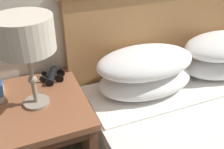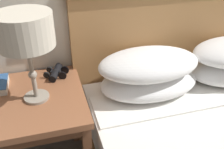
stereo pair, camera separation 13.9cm
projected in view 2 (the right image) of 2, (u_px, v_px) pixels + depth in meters
name	position (u px, v px, depth m)	size (l,w,h in m)	color
nightstand	(31.00, 110.00, 1.42)	(0.58, 0.58, 0.61)	brown
table_lamp	(25.00, 32.00, 1.19)	(0.27, 0.27, 0.46)	gray
binoculars_pair	(56.00, 72.00, 1.56)	(0.16, 0.16, 0.05)	black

